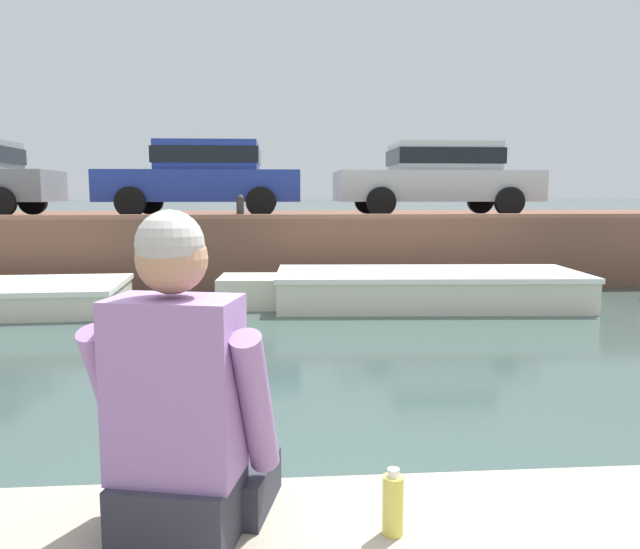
% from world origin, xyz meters
% --- Properties ---
extents(ground_plane, '(400.00, 400.00, 0.00)m').
position_xyz_m(ground_plane, '(0.00, 4.73, 0.00)').
color(ground_plane, '#384C47').
extents(far_quay_wall, '(60.00, 6.00, 1.36)m').
position_xyz_m(far_quay_wall, '(0.00, 12.47, 0.68)').
color(far_quay_wall, brown).
rests_on(far_quay_wall, ground).
extents(far_wall_coping, '(60.00, 0.24, 0.08)m').
position_xyz_m(far_wall_coping, '(0.00, 9.59, 1.40)').
color(far_wall_coping, brown).
rests_on(far_wall_coping, far_quay_wall).
extents(boat_moored_central_cream, '(5.94, 2.26, 0.56)m').
position_xyz_m(boat_moored_central_cream, '(2.00, 7.81, 0.28)').
color(boat_moored_central_cream, silver).
rests_on(boat_moored_central_cream, ground).
extents(car_left_inner_blue, '(4.15, 2.07, 1.54)m').
position_xyz_m(car_left_inner_blue, '(-1.69, 11.32, 2.20)').
color(car_left_inner_blue, '#233893').
rests_on(car_left_inner_blue, far_quay_wall).
extents(car_centre_silver, '(4.31, 2.02, 1.54)m').
position_xyz_m(car_centre_silver, '(3.33, 11.33, 2.21)').
color(car_centre_silver, '#B7BABC').
rests_on(car_centre_silver, far_quay_wall).
extents(mooring_bollard_mid, '(0.15, 0.15, 0.45)m').
position_xyz_m(mooring_bollard_mid, '(-0.87, 9.72, 1.60)').
color(mooring_bollard_mid, '#2D2B28').
rests_on(mooring_bollard_mid, far_quay_wall).
extents(person_seated_left, '(0.58, 0.60, 0.96)m').
position_xyz_m(person_seated_left, '(-0.57, -0.33, 1.18)').
color(person_seated_left, '#282833').
rests_on(person_seated_left, near_quay).
extents(bottle_drink, '(0.06, 0.06, 0.20)m').
position_xyz_m(bottle_drink, '(0.04, -0.39, 0.91)').
color(bottle_drink, '#CCC64C').
rests_on(bottle_drink, near_quay).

